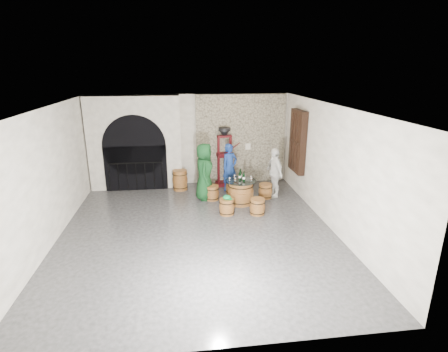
{
  "coord_description": "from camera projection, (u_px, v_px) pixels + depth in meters",
  "views": [
    {
      "loc": [
        -0.38,
        -8.25,
        4.12
      ],
      "look_at": [
        0.86,
        1.38,
        1.05
      ],
      "focal_mm": 28.0,
      "sensor_mm": 36.0,
      "label": 1
    }
  ],
  "objects": [
    {
      "name": "wall_front",
      "position": [
        212.0,
        257.0,
        4.83
      ],
      "size": [
        8.0,
        0.0,
        8.0
      ],
      "primitive_type": "plane",
      "rotation": [
        -1.57,
        0.0,
        0.0
      ],
      "color": "white",
      "rests_on": "ground"
    },
    {
      "name": "stone_facing_panel",
      "position": [
        241.0,
        139.0,
        12.55
      ],
      "size": [
        3.2,
        0.12,
        3.18
      ],
      "primitive_type": "cube",
      "color": "tan",
      "rests_on": "ground"
    },
    {
      "name": "barrel_table",
      "position": [
        241.0,
        192.0,
        10.86
      ],
      "size": [
        0.97,
        0.97,
        0.75
      ],
      "color": "#925B2A",
      "rests_on": "ground"
    },
    {
      "name": "wall_left",
      "position": [
        47.0,
        178.0,
        8.18
      ],
      "size": [
        0.0,
        8.0,
        8.0
      ],
      "primitive_type": "plane",
      "rotation": [
        1.57,
        0.0,
        1.57
      ],
      "color": "white",
      "rests_on": "ground"
    },
    {
      "name": "barrel_stool_right",
      "position": [
        265.0,
        191.0,
        11.35
      ],
      "size": [
        0.46,
        0.46,
        0.47
      ],
      "color": "#925B2A",
      "rests_on": "ground"
    },
    {
      "name": "tasting_glass_b",
      "position": [
        251.0,
        177.0,
        10.88
      ],
      "size": [
        0.05,
        0.05,
        0.1
      ],
      "primitive_type": null,
      "color": "#AE5821",
      "rests_on": "barrel_table"
    },
    {
      "name": "barrel_stool_near_right",
      "position": [
        257.0,
        207.0,
        10.09
      ],
      "size": [
        0.46,
        0.46,
        0.47
      ],
      "color": "#925B2A",
      "rests_on": "ground"
    },
    {
      "name": "ground",
      "position": [
        198.0,
        231.0,
        9.09
      ],
      "size": [
        8.0,
        8.0,
        0.0
      ],
      "primitive_type": "plane",
      "color": "#29292B",
      "rests_on": "ground"
    },
    {
      "name": "wall_right",
      "position": [
        332.0,
        168.0,
        9.04
      ],
      "size": [
        0.0,
        8.0,
        8.0
      ],
      "primitive_type": "plane",
      "rotation": [
        1.57,
        0.0,
        -1.57
      ],
      "color": "white",
      "rests_on": "ground"
    },
    {
      "name": "person_green",
      "position": [
        204.0,
        172.0,
        11.07
      ],
      "size": [
        0.67,
        0.95,
        1.83
      ],
      "primitive_type": "imported",
      "rotation": [
        0.0,
        0.0,
        1.47
      ],
      "color": "#113F1B",
      "rests_on": "ground"
    },
    {
      "name": "control_box",
      "position": [
        248.0,
        146.0,
        12.58
      ],
      "size": [
        0.18,
        0.1,
        0.22
      ],
      "primitive_type": "cube",
      "color": "silver",
      "rests_on": "wall_back"
    },
    {
      "name": "tasting_glass_c",
      "position": [
        235.0,
        176.0,
        11.0
      ],
      "size": [
        0.05,
        0.05,
        0.1
      ],
      "primitive_type": null,
      "color": "#AE5821",
      "rests_on": "barrel_table"
    },
    {
      "name": "corking_press",
      "position": [
        225.0,
        152.0,
        12.29
      ],
      "size": [
        0.89,
        0.55,
        2.08
      ],
      "rotation": [
        0.0,
        0.0,
        0.17
      ],
      "color": "#4D0C12",
      "rests_on": "ground"
    },
    {
      "name": "green_cap",
      "position": [
        227.0,
        197.0,
        10.0
      ],
      "size": [
        0.26,
        0.22,
        0.12
      ],
      "color": "#0C8D3F",
      "rests_on": "barrel_stool_near_left"
    },
    {
      "name": "barrel_stool_left",
      "position": [
        212.0,
        193.0,
        11.2
      ],
      "size": [
        0.46,
        0.46,
        0.47
      ],
      "color": "#925B2A",
      "rests_on": "ground"
    },
    {
      "name": "tasting_glass_f",
      "position": [
        230.0,
        179.0,
        10.74
      ],
      "size": [
        0.05,
        0.05,
        0.1
      ],
      "primitive_type": null,
      "color": "#AE5821",
      "rests_on": "barrel_table"
    },
    {
      "name": "barrel_stool_near_left",
      "position": [
        227.0,
        207.0,
        10.09
      ],
      "size": [
        0.46,
        0.46,
        0.47
      ],
      "color": "#925B2A",
      "rests_on": "ground"
    },
    {
      "name": "wine_bottle_left",
      "position": [
        240.0,
        176.0,
        10.76
      ],
      "size": [
        0.08,
        0.08,
        0.32
      ],
      "color": "black",
      "rests_on": "barrel_table"
    },
    {
      "name": "wine_bottle_right",
      "position": [
        241.0,
        175.0,
        10.87
      ],
      "size": [
        0.08,
        0.08,
        0.32
      ],
      "color": "black",
      "rests_on": "barrel_table"
    },
    {
      "name": "side_barrel",
      "position": [
        180.0,
        180.0,
        12.08
      ],
      "size": [
        0.53,
        0.53,
        0.7
      ],
      "rotation": [
        0.0,
        0.0,
        0.12
      ],
      "color": "#925B2A",
      "rests_on": "ground"
    },
    {
      "name": "tasting_glass_e",
      "position": [
        251.0,
        179.0,
        10.7
      ],
      "size": [
        0.05,
        0.05,
        0.1
      ],
      "primitive_type": null,
      "color": "#AE5821",
      "rests_on": "barrel_table"
    },
    {
      "name": "person_blue",
      "position": [
        230.0,
        167.0,
        11.91
      ],
      "size": [
        0.71,
        0.64,
        1.63
      ],
      "primitive_type": "imported",
      "rotation": [
        0.0,
        0.0,
        0.52
      ],
      "color": "navy",
      "rests_on": "ground"
    },
    {
      "name": "tasting_glass_a",
      "position": [
        235.0,
        179.0,
        10.69
      ],
      "size": [
        0.05,
        0.05,
        0.1
      ],
      "primitive_type": null,
      "color": "#AE5821",
      "rests_on": "barrel_table"
    },
    {
      "name": "arched_opening",
      "position": [
        135.0,
        144.0,
        11.92
      ],
      "size": [
        3.1,
        0.6,
        3.19
      ],
      "color": "white",
      "rests_on": "ground"
    },
    {
      "name": "tasting_glass_d",
      "position": [
        245.0,
        176.0,
        11.03
      ],
      "size": [
        0.05,
        0.05,
        0.1
      ],
      "primitive_type": null,
      "color": "#AE5821",
      "rests_on": "barrel_table"
    },
    {
      "name": "barrel_stool_far",
      "position": [
        232.0,
        186.0,
        11.78
      ],
      "size": [
        0.46,
        0.46,
        0.47
      ],
      "color": "#925B2A",
      "rests_on": "ground"
    },
    {
      "name": "wine_bottle_center",
      "position": [
        244.0,
        177.0,
        10.64
      ],
      "size": [
        0.08,
        0.08,
        0.32
      ],
      "color": "black",
      "rests_on": "barrel_table"
    },
    {
      "name": "person_white",
      "position": [
        274.0,
        173.0,
        11.33
      ],
      "size": [
        0.58,
        1.01,
        1.63
      ],
      "primitive_type": "imported",
      "rotation": [
        0.0,
        0.0,
        -1.37
      ],
      "color": "white",
      "rests_on": "ground"
    },
    {
      "name": "ceiling",
      "position": [
        195.0,
        107.0,
        8.13
      ],
      "size": [
        8.0,
        8.0,
        0.0
      ],
      "primitive_type": "plane",
      "rotation": [
        3.14,
        0.0,
        0.0
      ],
      "color": "beige",
      "rests_on": "wall_back"
    },
    {
      "name": "wall_back",
      "position": [
        191.0,
        140.0,
        12.39
      ],
      "size": [
        8.0,
        0.0,
        8.0
      ],
      "primitive_type": "plane",
      "rotation": [
        1.57,
        0.0,
        0.0
      ],
      "color": "white",
      "rests_on": "ground"
    },
    {
      "name": "shuttered_window",
      "position": [
        297.0,
        141.0,
        11.23
      ],
      "size": [
        0.23,
        1.1,
        2.0
      ],
      "color": "black",
      "rests_on": "wall_right"
    }
  ]
}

